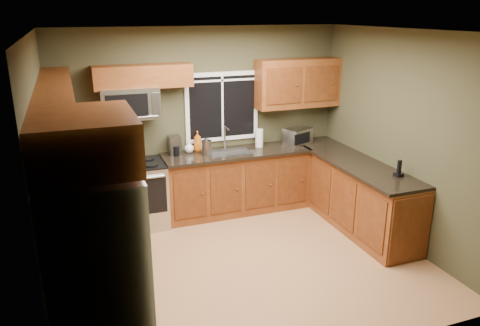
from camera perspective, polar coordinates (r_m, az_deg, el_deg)
floor at (r=5.80m, az=0.75°, el=-11.95°), size 4.20×4.20×0.00m
ceiling at (r=5.02m, az=0.88°, el=15.78°), size 4.20×4.20×0.00m
back_wall at (r=6.90m, az=-4.58°, el=5.06°), size 4.20×0.00×4.20m
front_wall at (r=3.74m, az=10.84°, el=-6.84°), size 4.20×0.00×4.20m
left_wall at (r=4.94m, az=-22.58°, el=-1.68°), size 0.00×3.60×3.60m
right_wall at (r=6.29m, az=18.99°, el=2.82°), size 0.00×3.60×3.60m
window at (r=6.93m, az=-2.18°, el=6.87°), size 1.12×0.03×1.02m
base_cabinets_left at (r=5.71m, az=-18.36°, el=-8.34°), size 0.60×2.65×0.90m
countertop_left at (r=5.52m, az=-18.58°, el=-3.94°), size 0.65×2.65×0.04m
base_cabinets_back at (r=7.01m, az=-0.46°, el=-2.36°), size 2.17×0.60×0.90m
countertop_back at (r=6.84m, az=-0.40°, el=1.26°), size 2.17×0.65×0.04m
base_cabinets_peninsula at (r=6.80m, az=13.41°, el=-3.54°), size 0.60×2.52×0.90m
countertop_peninsula at (r=6.64m, az=13.49°, el=0.23°), size 0.65×2.50×0.04m
upper_cabinets_left at (r=5.26m, az=-21.34°, el=5.42°), size 0.33×2.65×0.72m
upper_cabinets_back_left at (r=6.44m, az=-11.74°, el=10.32°), size 1.30×0.33×0.30m
upper_cabinets_back_right at (r=7.18m, az=7.05°, el=9.64°), size 1.30×0.33×0.72m
upper_cabinet_over_fridge at (r=3.49m, az=-18.53°, el=2.62°), size 0.72×0.90×0.38m
refrigerator at (r=3.93m, az=-16.83°, el=-13.45°), size 0.74×0.90×1.80m
range at (r=6.66m, az=-12.34°, el=-3.78°), size 0.76×0.69×0.94m
microwave at (r=6.44m, az=-13.28°, el=7.13°), size 0.76×0.41×0.42m
sink at (r=6.81m, az=-1.36°, el=1.46°), size 0.60×0.42×0.36m
toaster_oven at (r=7.25m, az=7.06°, el=3.28°), size 0.47×0.42×0.25m
coffee_maker at (r=6.72m, az=-7.96°, el=2.07°), size 0.16×0.22×0.27m
kettle at (r=6.64m, az=-4.12°, el=1.97°), size 0.19×0.19×0.26m
paper_towel_roll at (r=7.04m, az=2.36°, el=3.06°), size 0.15×0.15×0.30m
soap_bottle_a at (r=6.84m, az=-5.20°, el=2.67°), size 0.14×0.14×0.30m
soap_bottle_c at (r=6.80m, az=-6.23°, el=1.99°), size 0.18×0.18×0.17m
cordless_phone at (r=6.12m, az=18.79°, el=-0.98°), size 0.10×0.10×0.21m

